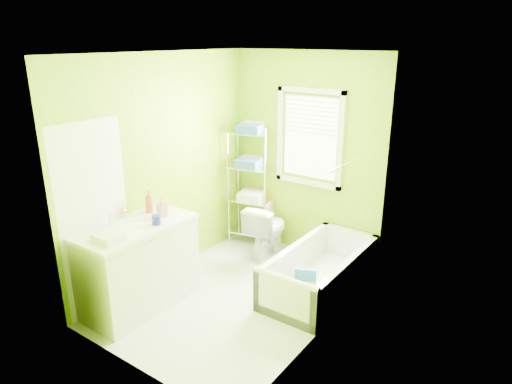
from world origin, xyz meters
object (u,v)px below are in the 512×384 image
Objects in this scene: vanity at (138,264)px; bathtub at (319,278)px; wire_shelf_unit at (253,171)px; toilet at (267,229)px.

bathtub is at bearing 43.65° from vanity.
bathtub is 0.95× the size of wire_shelf_unit.
toilet is at bearing 76.33° from vanity.
vanity is at bearing -136.35° from bathtub.
toilet is 0.81m from wire_shelf_unit.
wire_shelf_unit is (-0.40, 0.24, 0.67)m from toilet.
wire_shelf_unit is (-1.39, 0.65, 0.86)m from bathtub.
toilet is at bearing -30.76° from wire_shelf_unit.
bathtub is 1.76m from wire_shelf_unit.
bathtub is 1.29× the size of vanity.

